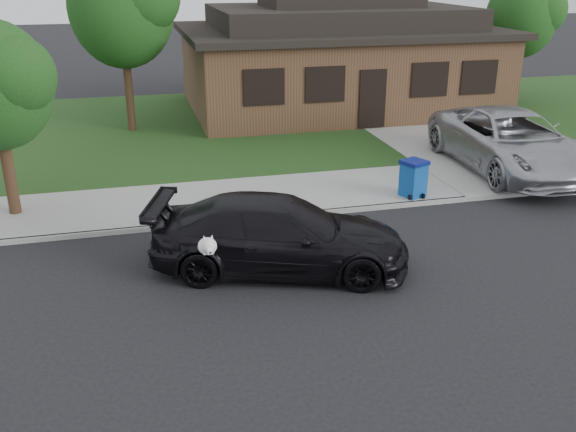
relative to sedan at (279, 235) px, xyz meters
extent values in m
plane|color=black|center=(1.89, -0.83, -0.75)|extent=(120.00, 120.00, 0.00)
cube|color=gray|center=(1.89, 4.17, -0.69)|extent=(60.00, 3.00, 0.12)
cube|color=gray|center=(1.89, 2.67, -0.69)|extent=(60.00, 0.12, 0.12)
cube|color=#193814|center=(1.89, 12.17, -0.69)|extent=(60.00, 13.00, 0.13)
cube|color=gray|center=(7.89, 9.17, -0.68)|extent=(4.50, 13.00, 0.14)
imported|color=black|center=(0.01, 0.00, 0.00)|extent=(5.55, 3.56, 1.50)
ellipsoid|color=white|center=(-1.55, -0.91, 0.33)|extent=(0.34, 0.40, 0.30)
sphere|color=white|center=(-1.55, -1.14, 0.43)|extent=(0.26, 0.26, 0.26)
cube|color=white|center=(-1.55, -1.26, 0.38)|extent=(0.09, 0.12, 0.08)
sphere|color=black|center=(-1.55, -1.32, 0.38)|extent=(0.04, 0.04, 0.04)
cone|color=white|center=(-1.62, -1.09, 0.56)|extent=(0.11, 0.11, 0.14)
cone|color=white|center=(-1.48, -1.09, 0.56)|extent=(0.11, 0.11, 0.14)
imported|color=#ABACB2|center=(7.99, 4.47, 0.24)|extent=(3.11, 6.27, 1.71)
cube|color=#0D4390|center=(4.33, 3.09, -0.20)|extent=(0.69, 0.69, 0.87)
cube|color=#08125E|center=(4.33, 3.09, 0.28)|extent=(0.76, 0.76, 0.10)
cylinder|color=black|center=(4.13, 2.83, -0.56)|extent=(0.10, 0.14, 0.13)
cylinder|color=black|center=(4.52, 2.83, -0.56)|extent=(0.10, 0.14, 0.13)
cube|color=#422B1C|center=(5.89, 14.17, 0.88)|extent=(12.00, 8.00, 3.00)
cube|color=black|center=(5.89, 14.17, 2.50)|extent=(12.60, 8.60, 0.25)
cube|color=black|center=(5.89, 14.17, 3.03)|extent=(10.00, 6.50, 0.80)
cube|color=black|center=(5.89, 10.14, 0.48)|extent=(1.00, 0.06, 2.10)
cube|color=black|center=(1.89, 10.14, 1.08)|extent=(1.30, 0.05, 1.10)
cube|color=black|center=(4.09, 10.14, 1.08)|extent=(1.30, 0.05, 1.10)
cube|color=black|center=(8.09, 10.14, 1.08)|extent=(1.30, 0.05, 1.10)
cube|color=black|center=(10.09, 10.14, 1.08)|extent=(1.30, 0.05, 1.10)
cylinder|color=#332114|center=(-2.61, 12.17, 0.62)|extent=(0.28, 0.28, 2.48)
ellipsoid|color=#143811|center=(-2.61, 12.17, 3.65)|extent=(3.60, 3.60, 4.14)
cylinder|color=#332114|center=(13.89, 13.67, 0.39)|extent=(0.28, 0.28, 2.03)
ellipsoid|color=#143811|center=(13.89, 13.67, 2.90)|extent=(3.00, 3.00, 3.45)
sphere|color=#26591E|center=(14.49, 13.22, 3.20)|extent=(2.10, 2.10, 2.10)
cylinder|color=#332114|center=(-5.61, 4.37, 0.27)|extent=(0.28, 0.28, 1.80)
sphere|color=#26591E|center=(-5.09, 3.98, 2.73)|extent=(1.82, 1.82, 1.82)
camera|label=1|loc=(-2.72, -11.46, 5.10)|focal=40.00mm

